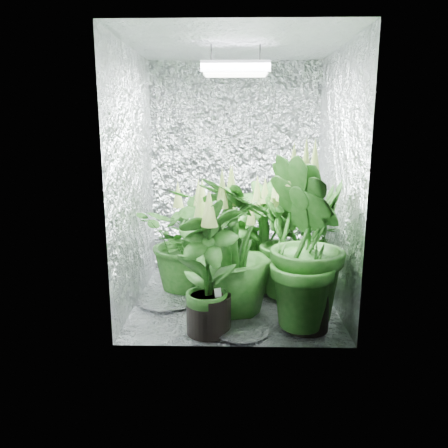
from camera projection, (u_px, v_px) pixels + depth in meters
The scene contains 14 objects.
ground at pixel (234, 299), 3.64m from camera, with size 1.60×1.60×0.00m, color white.
walls at pixel (235, 180), 3.42m from camera, with size 1.62×1.62×2.00m.
ceiling at pixel (236, 44), 3.20m from camera, with size 1.60×1.60×0.01m, color white.
grow_lamp at pixel (235, 69), 3.24m from camera, with size 0.50×0.30×0.22m.
plant_a at pixel (189, 239), 3.70m from camera, with size 0.90×0.90×1.00m.
plant_b at pixel (240, 252), 3.64m from camera, with size 0.57×0.57×0.86m.
plant_c at pixel (287, 240), 3.60m from camera, with size 0.67×0.67×1.07m.
plant_d at pixel (233, 249), 3.24m from camera, with size 0.81×0.81×1.12m.
plant_e at pixel (309, 240), 3.72m from camera, with size 0.84×0.84×0.98m.
plant_f at pixel (208, 269), 2.96m from camera, with size 0.69×0.69×1.04m.
plant_g at pixel (309, 245), 2.99m from camera, with size 0.67×0.67×1.32m.
plant_h at pixel (262, 238), 3.76m from camera, with size 0.71×0.71×1.03m.
circulation_fan at pixel (297, 265), 4.00m from camera, with size 0.18×0.35×0.40m.
plant_label at pixel (218, 294), 2.96m from camera, with size 0.05×0.01×0.08m, color white.
Camera 1 is at (-0.00, -3.41, 1.41)m, focal length 35.00 mm.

